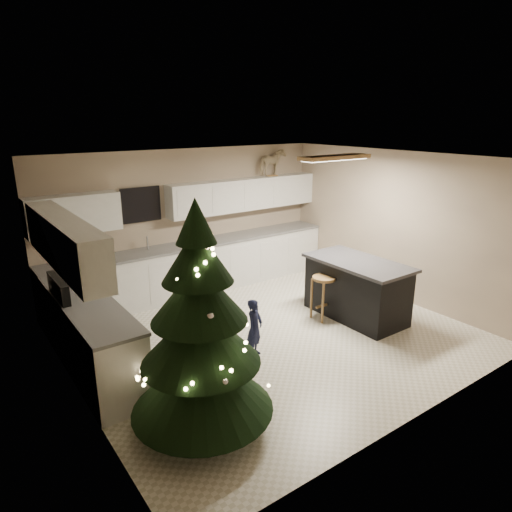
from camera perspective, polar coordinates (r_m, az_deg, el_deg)
name	(u,v)px	position (r m, az deg, el deg)	size (l,w,h in m)	color
ground_plane	(270,334)	(6.97, 1.70, -9.77)	(5.50, 5.50, 0.00)	silver
room_shell	(272,221)	(6.39, 2.00, 4.43)	(5.52, 5.02, 2.61)	tan
cabinetry	(164,270)	(7.56, -11.42, -1.67)	(5.50, 3.20, 2.00)	silver
island	(356,289)	(7.55, 12.45, -4.02)	(0.90, 1.70, 0.95)	black
bar_stool	(324,287)	(7.36, 8.45, -3.89)	(0.37, 0.37, 0.71)	olive
christmas_tree	(200,340)	(4.66, -6.97, -10.43)	(1.53, 1.48, 2.45)	#3F2816
toddler	(255,328)	(6.23, -0.17, -9.00)	(0.30, 0.20, 0.82)	black
rocking_horse	(272,162)	(9.21, 2.04, 11.64)	(0.64, 0.39, 0.53)	olive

